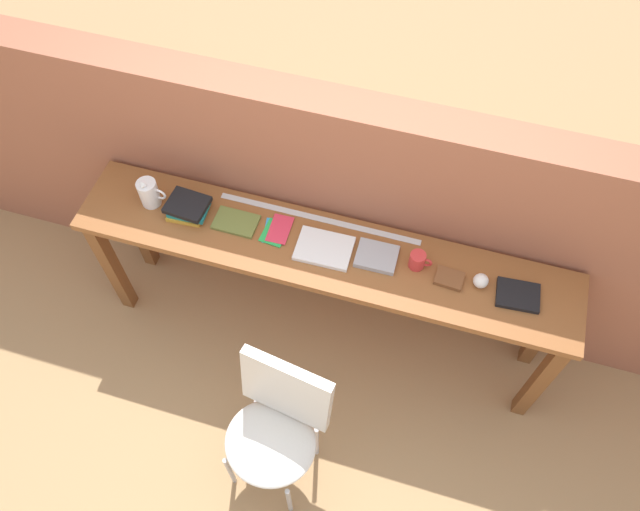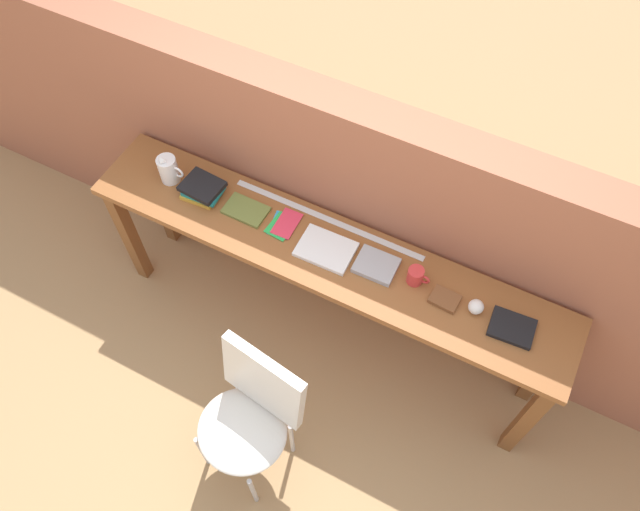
% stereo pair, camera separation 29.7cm
% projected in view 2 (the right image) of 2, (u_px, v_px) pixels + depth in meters
% --- Properties ---
extents(ground_plane, '(40.00, 40.00, 0.00)m').
position_uv_depth(ground_plane, '(300.00, 371.00, 3.62)').
color(ground_plane, tan).
extents(brick_wall_back, '(6.00, 0.20, 1.53)m').
position_uv_depth(brick_wall_back, '(354.00, 214.00, 3.28)').
color(brick_wall_back, '#9E5B42').
rests_on(brick_wall_back, ground).
extents(sideboard, '(2.50, 0.44, 0.88)m').
position_uv_depth(sideboard, '(325.00, 265.00, 3.13)').
color(sideboard, brown).
rests_on(sideboard, ground).
extents(chair_white_moulded, '(0.50, 0.51, 0.89)m').
position_uv_depth(chair_white_moulded, '(250.00, 414.00, 2.94)').
color(chair_white_moulded, silver).
rests_on(chair_white_moulded, ground).
extents(pitcher_white, '(0.14, 0.10, 0.18)m').
position_uv_depth(pitcher_white, '(169.00, 169.00, 3.19)').
color(pitcher_white, white).
rests_on(pitcher_white, sideboard).
extents(book_stack_leftmost, '(0.21, 0.18, 0.07)m').
position_uv_depth(book_stack_leftmost, '(202.00, 189.00, 3.17)').
color(book_stack_leftmost, gold).
rests_on(book_stack_leftmost, sideboard).
extents(magazine_cycling, '(0.22, 0.14, 0.02)m').
position_uv_depth(magazine_cycling, '(246.00, 210.00, 3.13)').
color(magazine_cycling, olive).
rests_on(magazine_cycling, sideboard).
extents(pamphlet_pile_colourful, '(0.14, 0.19, 0.01)m').
position_uv_depth(pamphlet_pile_colourful, '(284.00, 225.00, 3.09)').
color(pamphlet_pile_colourful, '#3399D8').
rests_on(pamphlet_pile_colourful, sideboard).
extents(book_open_centre, '(0.27, 0.20, 0.02)m').
position_uv_depth(book_open_centre, '(326.00, 249.00, 3.01)').
color(book_open_centre, white).
rests_on(book_open_centre, sideboard).
extents(book_grey_hardcover, '(0.20, 0.16, 0.03)m').
position_uv_depth(book_grey_hardcover, '(376.00, 265.00, 2.95)').
color(book_grey_hardcover, '#9E9EA3').
rests_on(book_grey_hardcover, sideboard).
extents(mug, '(0.11, 0.08, 0.09)m').
position_uv_depth(mug, '(416.00, 276.00, 2.89)').
color(mug, red).
rests_on(mug, sideboard).
extents(leather_journal_brown, '(0.14, 0.11, 0.02)m').
position_uv_depth(leather_journal_brown, '(445.00, 299.00, 2.86)').
color(leather_journal_brown, brown).
rests_on(leather_journal_brown, sideboard).
extents(sports_ball_small, '(0.07, 0.07, 0.07)m').
position_uv_depth(sports_ball_small, '(476.00, 307.00, 2.81)').
color(sports_ball_small, silver).
rests_on(sports_ball_small, sideboard).
extents(book_repair_rightmost, '(0.21, 0.17, 0.02)m').
position_uv_depth(book_repair_rightmost, '(512.00, 328.00, 2.78)').
color(book_repair_rightmost, black).
rests_on(book_repair_rightmost, sideboard).
extents(ruler_metal_back_edge, '(1.04, 0.03, 0.00)m').
position_uv_depth(ruler_metal_back_edge, '(327.00, 219.00, 3.11)').
color(ruler_metal_back_edge, silver).
rests_on(ruler_metal_back_edge, sideboard).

